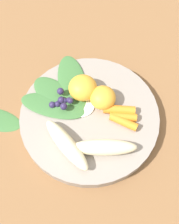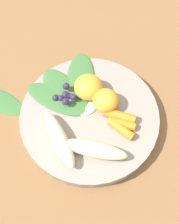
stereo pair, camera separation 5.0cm
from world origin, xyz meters
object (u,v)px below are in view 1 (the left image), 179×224
(banana_peeled_left, at_px, (104,147))
(banana_peeled_right, at_px, (67,145))
(bowl, at_px, (90,117))
(orange_segment_near, at_px, (83,88))

(banana_peeled_left, bearing_deg, banana_peeled_right, 175.59)
(bowl, bearing_deg, orange_segment_near, -170.65)
(banana_peeled_right, bearing_deg, banana_peeled_left, 46.92)
(bowl, xyz_separation_m, banana_peeled_right, (0.06, -0.05, 0.03))
(banana_peeled_right, distance_m, orange_segment_near, 0.11)
(banana_peeled_left, height_order, orange_segment_near, orange_segment_near)
(banana_peeled_left, relative_size, orange_segment_near, 2.12)
(banana_peeled_left, bearing_deg, bowl, 109.34)
(bowl, relative_size, orange_segment_near, 4.85)
(banana_peeled_right, xyz_separation_m, orange_segment_near, (-0.11, 0.04, 0.01))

